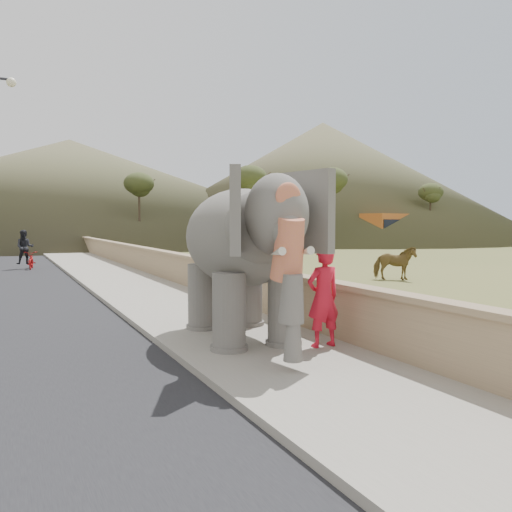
# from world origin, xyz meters

# --- Properties ---
(ground) EXTENTS (160.00, 160.00, 0.00)m
(ground) POSITION_xyz_m (0.00, 0.00, 0.00)
(ground) COLOR olive
(ground) RESTS_ON ground
(walkway) EXTENTS (3.00, 120.00, 0.15)m
(walkway) POSITION_xyz_m (0.00, 10.00, 0.07)
(walkway) COLOR #9E9687
(walkway) RESTS_ON ground
(parapet) EXTENTS (0.30, 120.00, 1.10)m
(parapet) POSITION_xyz_m (1.65, 10.00, 0.55)
(parapet) COLOR tan
(parapet) RESTS_ON ground
(cow) EXTENTS (1.74, 1.55, 1.37)m
(cow) POSITION_xyz_m (9.94, 9.15, 0.68)
(cow) COLOR brown
(cow) RESTS_ON ground
(distant_car) EXTENTS (4.43, 2.31, 1.44)m
(distant_car) POSITION_xyz_m (18.86, 36.65, 0.72)
(distant_car) COLOR silver
(distant_car) RESTS_ON ground
(bus_white) EXTENTS (11.23, 3.88, 3.10)m
(bus_white) POSITION_xyz_m (23.18, 35.07, 1.55)
(bus_white) COLOR white
(bus_white) RESTS_ON ground
(bus_orange) EXTENTS (11.27, 5.30, 3.10)m
(bus_orange) POSITION_xyz_m (31.48, 31.46, 1.55)
(bus_orange) COLOR #BF5F21
(bus_orange) RESTS_ON ground
(hill_right) EXTENTS (56.00, 56.00, 16.00)m
(hill_right) POSITION_xyz_m (36.00, 52.00, 8.00)
(hill_right) COLOR brown
(hill_right) RESTS_ON ground
(hill_far) EXTENTS (80.00, 80.00, 14.00)m
(hill_far) POSITION_xyz_m (5.00, 70.00, 7.00)
(hill_far) COLOR brown
(hill_far) RESTS_ON ground
(elephant_and_man) EXTENTS (2.52, 4.29, 2.96)m
(elephant_and_man) POSITION_xyz_m (0.02, 2.53, 1.62)
(elephant_and_man) COLOR slate
(elephant_and_man) RESTS_ON ground
(motorcyclist) EXTENTS (1.12, 1.75, 1.94)m
(motorcyclist) POSITION_xyz_m (-2.89, 20.76, 0.77)
(motorcyclist) COLOR maroon
(motorcyclist) RESTS_ON ground
(trees) EXTENTS (47.49, 44.28, 8.32)m
(trees) POSITION_xyz_m (1.52, 28.37, 3.60)
(trees) COLOR #473828
(trees) RESTS_ON ground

